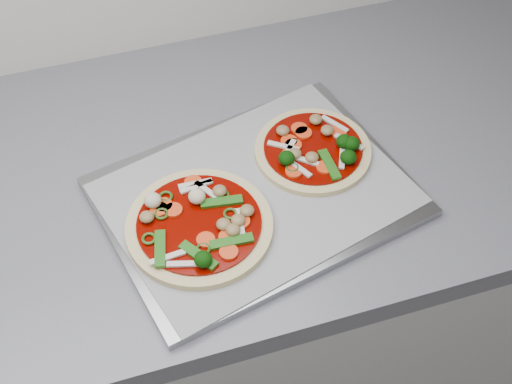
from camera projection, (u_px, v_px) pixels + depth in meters
name	position (u px, v px, depth m)	size (l,w,h in m)	color
base_cabinet	(118.00, 352.00, 1.38)	(3.60, 0.60, 0.86)	#B9B9B7
countertop	(72.00, 206.00, 1.04)	(3.60, 0.60, 0.04)	slate
baking_tray	(256.00, 197.00, 1.01)	(0.42, 0.31, 0.01)	gray
parchment	(256.00, 193.00, 1.01)	(0.40, 0.29, 0.00)	gray
pizza_left	(199.00, 225.00, 0.96)	(0.25, 0.25, 0.03)	tan
pizza_right	(314.00, 149.00, 1.05)	(0.19, 0.19, 0.03)	tan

